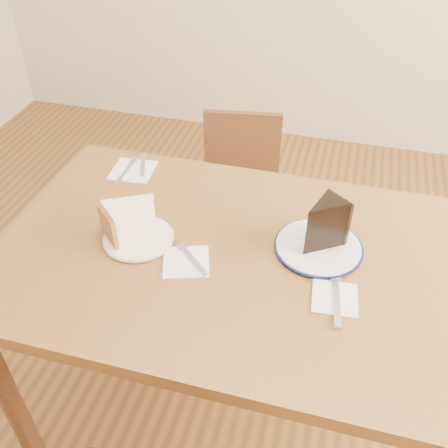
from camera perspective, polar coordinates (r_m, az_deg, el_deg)
ground at (r=1.90m, az=0.07°, el=-20.03°), size 4.00×4.00×0.00m
table at (r=1.38m, az=0.09°, el=-6.14°), size 1.20×0.80×0.75m
chair_far at (r=2.06m, az=1.72°, el=2.98°), size 0.42×0.42×0.74m
plate_cream at (r=1.35m, az=-9.72°, el=-1.62°), size 0.18×0.18×0.01m
plate_navy at (r=1.33m, az=10.72°, el=-2.62°), size 0.22×0.22×0.01m
carrot_cake at (r=1.35m, az=-10.39°, el=0.70°), size 0.16×0.16×0.09m
chocolate_cake at (r=1.29m, az=11.00°, el=-0.38°), size 0.13×0.14×0.13m
napkin_cream at (r=1.28m, az=-4.35°, el=-4.34°), size 0.15×0.15×0.00m
napkin_navy at (r=1.22m, az=12.56°, el=-8.26°), size 0.12×0.12×0.00m
napkin_spare at (r=1.63m, az=-10.38°, el=6.05°), size 0.14×0.14×0.00m
fork_cream at (r=1.28m, az=-3.65°, el=-4.02°), size 0.11×0.10×0.00m
knife_navy at (r=1.21m, az=12.75°, el=-8.41°), size 0.04×0.17×0.00m
fork_spare at (r=1.65m, az=-9.26°, el=6.69°), size 0.06×0.14×0.00m
knife_spare at (r=1.63m, az=-11.08°, el=6.02°), size 0.02×0.16×0.00m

